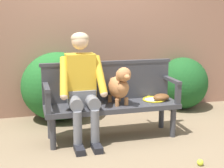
{
  "coord_description": "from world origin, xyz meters",
  "views": [
    {
      "loc": [
        -0.99,
        -3.64,
        1.5
      ],
      "look_at": [
        0.0,
        0.0,
        0.68
      ],
      "focal_mm": 51.51,
      "sensor_mm": 36.0,
      "label": 1
    }
  ],
  "objects_px": {
    "person_seated": "(82,84)",
    "tennis_racket": "(153,99)",
    "garden_bench": "(112,109)",
    "dog_on_bench": "(120,85)",
    "baseball_glove": "(161,97)",
    "tennis_ball": "(200,162)"
  },
  "relations": [
    {
      "from": "person_seated",
      "to": "tennis_racket",
      "type": "height_order",
      "value": "person_seated"
    },
    {
      "from": "garden_bench",
      "to": "person_seated",
      "type": "relative_size",
      "value": 1.26
    },
    {
      "from": "dog_on_bench",
      "to": "baseball_glove",
      "type": "relative_size",
      "value": 2.16
    },
    {
      "from": "garden_bench",
      "to": "tennis_racket",
      "type": "relative_size",
      "value": 2.85
    },
    {
      "from": "tennis_ball",
      "to": "dog_on_bench",
      "type": "bearing_deg",
      "value": 121.59
    },
    {
      "from": "baseball_glove",
      "to": "tennis_ball",
      "type": "distance_m",
      "value": 1.06
    },
    {
      "from": "garden_bench",
      "to": "tennis_ball",
      "type": "relative_size",
      "value": 24.84
    },
    {
      "from": "dog_on_bench",
      "to": "baseball_glove",
      "type": "height_order",
      "value": "dog_on_bench"
    },
    {
      "from": "baseball_glove",
      "to": "tennis_ball",
      "type": "xyz_separation_m",
      "value": [
        0.02,
        -0.96,
        -0.44
      ]
    },
    {
      "from": "garden_bench",
      "to": "baseball_glove",
      "type": "bearing_deg",
      "value": -1.5
    },
    {
      "from": "garden_bench",
      "to": "dog_on_bench",
      "type": "height_order",
      "value": "dog_on_bench"
    },
    {
      "from": "tennis_racket",
      "to": "garden_bench",
      "type": "bearing_deg",
      "value": -173.96
    },
    {
      "from": "tennis_racket",
      "to": "baseball_glove",
      "type": "relative_size",
      "value": 2.62
    },
    {
      "from": "baseball_glove",
      "to": "garden_bench",
      "type": "bearing_deg",
      "value": 167.11
    },
    {
      "from": "tennis_racket",
      "to": "tennis_ball",
      "type": "xyz_separation_m",
      "value": [
        0.1,
        -1.03,
        -0.41
      ]
    },
    {
      "from": "tennis_racket",
      "to": "baseball_glove",
      "type": "distance_m",
      "value": 0.12
    },
    {
      "from": "person_seated",
      "to": "baseball_glove",
      "type": "relative_size",
      "value": 5.92
    },
    {
      "from": "garden_bench",
      "to": "tennis_racket",
      "type": "distance_m",
      "value": 0.57
    },
    {
      "from": "person_seated",
      "to": "tennis_racket",
      "type": "xyz_separation_m",
      "value": [
        0.93,
        0.07,
        -0.27
      ]
    },
    {
      "from": "dog_on_bench",
      "to": "tennis_racket",
      "type": "bearing_deg",
      "value": 11.3
    },
    {
      "from": "dog_on_bench",
      "to": "person_seated",
      "type": "bearing_deg",
      "value": 176.55
    },
    {
      "from": "garden_bench",
      "to": "tennis_racket",
      "type": "xyz_separation_m",
      "value": [
        0.56,
        0.06,
        0.07
      ]
    }
  ]
}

